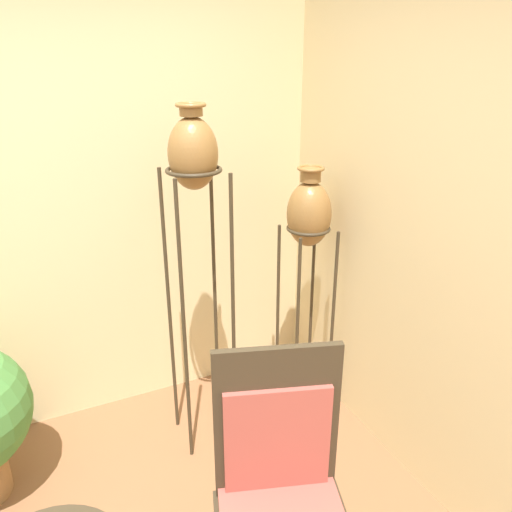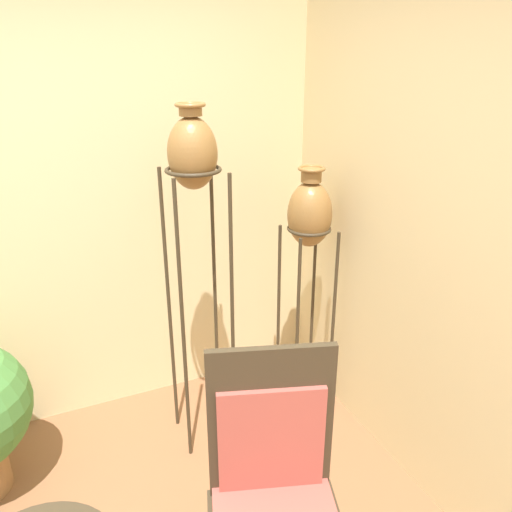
{
  "view_description": "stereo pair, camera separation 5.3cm",
  "coord_description": "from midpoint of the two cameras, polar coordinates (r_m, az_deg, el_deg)",
  "views": [
    {
      "loc": [
        0.02,
        -1.15,
        2.11
      ],
      "look_at": [
        1.11,
        1.16,
        1.08
      ],
      "focal_mm": 35.0,
      "sensor_mm": 36.0,
      "label": 1
    },
    {
      "loc": [
        0.07,
        -1.17,
        2.11
      ],
      "look_at": [
        1.11,
        1.16,
        1.08
      ],
      "focal_mm": 35.0,
      "sensor_mm": 36.0,
      "label": 2
    }
  ],
  "objects": [
    {
      "name": "vase_stand_tall",
      "position": [
        2.47,
        -7.73,
        9.6
      ],
      "size": [
        0.29,
        0.29,
        1.9
      ],
      "color": "#382D1E",
      "rests_on": "ground_plane"
    },
    {
      "name": "wall_back",
      "position": [
        2.95,
        -25.39,
        4.98
      ],
      "size": [
        7.34,
        0.06,
        2.7
      ],
      "color": "beige",
      "rests_on": "ground_plane"
    },
    {
      "name": "chair",
      "position": [
        1.99,
        2.16,
        -25.36
      ],
      "size": [
        0.63,
        0.64,
        1.17
      ],
      "rotation": [
        0.0,
        0.0,
        -0.31
      ],
      "color": "#382D1E",
      "rests_on": "ground_plane"
    },
    {
      "name": "vase_stand_medium",
      "position": [
        2.87,
        5.52,
        4.1
      ],
      "size": [
        0.27,
        0.27,
        1.54
      ],
      "color": "#382D1E",
      "rests_on": "ground_plane"
    }
  ]
}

